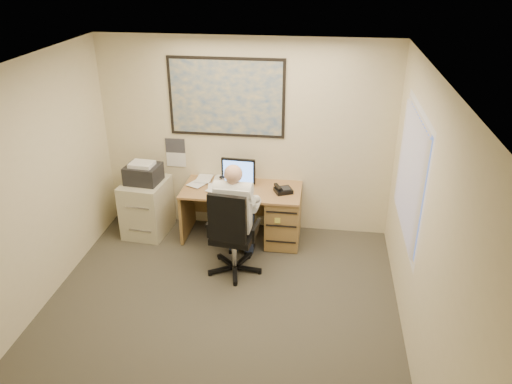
# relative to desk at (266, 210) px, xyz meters

# --- Properties ---
(room_shell) EXTENTS (4.00, 4.50, 2.70)m
(room_shell) POSITION_rel_desk_xyz_m (-0.32, -1.90, 0.91)
(room_shell) COLOR #3D392F
(room_shell) RESTS_ON ground
(desk) EXTENTS (1.60, 0.97, 1.12)m
(desk) POSITION_rel_desk_xyz_m (0.00, 0.00, 0.00)
(desk) COLOR #A57846
(desk) RESTS_ON ground
(world_map) EXTENTS (1.56, 0.03, 1.06)m
(world_map) POSITION_rel_desk_xyz_m (-0.58, 0.33, 1.46)
(world_map) COLOR #1E4C93
(world_map) RESTS_ON room_shell
(wall_calendar) EXTENTS (0.28, 0.01, 0.42)m
(wall_calendar) POSITION_rel_desk_xyz_m (-1.33, 0.34, 0.64)
(wall_calendar) COLOR white
(wall_calendar) RESTS_ON room_shell
(window_blinds) EXTENTS (0.06, 1.40, 1.30)m
(window_blinds) POSITION_rel_desk_xyz_m (1.65, -1.10, 1.11)
(window_blinds) COLOR beige
(window_blinds) RESTS_ON room_shell
(filing_cabinet) EXTENTS (0.62, 0.72, 1.08)m
(filing_cabinet) POSITION_rel_desk_xyz_m (-1.68, -0.05, 0.02)
(filing_cabinet) COLOR beige
(filing_cabinet) RESTS_ON ground
(office_chair) EXTENTS (0.77, 0.77, 1.16)m
(office_chair) POSITION_rel_desk_xyz_m (-0.28, -0.89, -0.10)
(office_chair) COLOR black
(office_chair) RESTS_ON ground
(person) EXTENTS (0.62, 0.86, 1.43)m
(person) POSITION_rel_desk_xyz_m (-0.29, -0.81, 0.27)
(person) COLOR silver
(person) RESTS_ON office_chair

